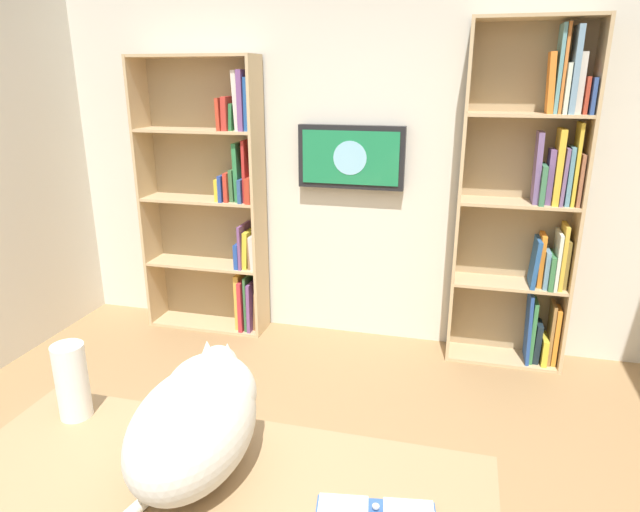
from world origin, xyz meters
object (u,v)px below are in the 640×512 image
object	(u,v)px
bookshelf_left	(534,205)
paper_towel_roll	(72,381)
bookshelf_right	(218,202)
cat	(199,418)
wall_mounted_tv	(351,157)

from	to	relation	value
bookshelf_left	paper_towel_roll	bearing A→B (deg)	53.29
bookshelf_left	bookshelf_right	world-z (taller)	bookshelf_left
cat	paper_towel_roll	world-z (taller)	cat
bookshelf_right	paper_towel_roll	world-z (taller)	bookshelf_right
bookshelf_left	wall_mounted_tv	xyz separation A→B (m)	(1.23, -0.09, 0.25)
bookshelf_right	cat	xyz separation A→B (m)	(-1.05, 2.46, -0.08)
bookshelf_right	wall_mounted_tv	xyz separation A→B (m)	(-0.99, -0.08, 0.35)
paper_towel_roll	cat	bearing A→B (deg)	165.60
bookshelf_right	cat	bearing A→B (deg)	113.14
bookshelf_left	bookshelf_right	xyz separation A→B (m)	(2.22, -0.01, -0.10)
cat	paper_towel_roll	xyz separation A→B (m)	(0.55, -0.14, -0.04)
paper_towel_roll	bookshelf_right	bearing A→B (deg)	-77.91
wall_mounted_tv	paper_towel_roll	distance (m)	2.50
cat	paper_towel_roll	distance (m)	0.57
cat	paper_towel_roll	bearing A→B (deg)	-14.40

